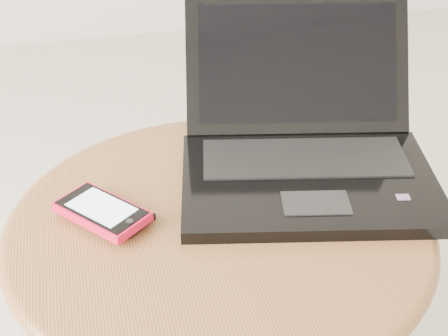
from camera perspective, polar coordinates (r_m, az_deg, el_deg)
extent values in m
cylinder|color=brown|center=(0.93, -0.40, -4.90)|extent=(0.55, 0.55, 0.03)
torus|color=brown|center=(0.93, -0.40, -4.90)|extent=(0.58, 0.58, 0.03)
cube|color=black|center=(0.99, 7.09, -1.19)|extent=(0.40, 0.32, 0.02)
cube|color=black|center=(1.02, 6.75, 0.86)|extent=(0.32, 0.17, 0.00)
cube|color=black|center=(0.93, 7.69, -2.90)|extent=(0.10, 0.07, 0.00)
cube|color=red|center=(0.96, 14.71, -2.37)|extent=(0.02, 0.02, 0.00)
cube|color=black|center=(1.10, 6.13, 8.65)|extent=(0.37, 0.19, 0.19)
cube|color=black|center=(1.09, 6.17, 8.68)|extent=(0.32, 0.16, 0.16)
cube|color=black|center=(0.94, -9.14, -3.73)|extent=(0.11, 0.11, 0.01)
cube|color=#C11B4E|center=(0.96, -11.16, -2.53)|extent=(0.04, 0.04, 0.00)
cube|color=red|center=(0.92, -10.14, -3.62)|extent=(0.13, 0.14, 0.01)
cube|color=black|center=(0.92, -10.19, -3.27)|extent=(0.12, 0.13, 0.00)
cube|color=silver|center=(0.92, -10.19, -3.22)|extent=(0.09, 0.10, 0.00)
cylinder|color=black|center=(0.89, -7.87, -4.40)|extent=(0.01, 0.01, 0.00)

